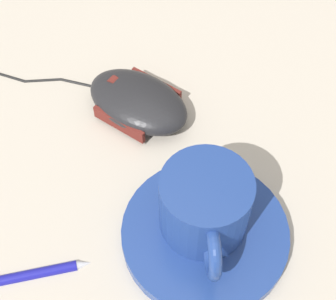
{
  "coord_description": "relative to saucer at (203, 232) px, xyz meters",
  "views": [
    {
      "loc": [
        0.11,
        -0.08,
        0.4
      ],
      "look_at": [
        -0.07,
        0.11,
        0.03
      ],
      "focal_mm": 55.0,
      "sensor_mm": 36.0,
      "label": 1
    }
  ],
  "objects": [
    {
      "name": "computer_mouse",
      "position": [
        -0.14,
        0.06,
        0.01
      ],
      "size": [
        0.12,
        0.09,
        0.03
      ],
      "color": "black",
      "rests_on": "ground"
    },
    {
      "name": "saucer",
      "position": [
        0.0,
        0.0,
        0.0
      ],
      "size": [
        0.14,
        0.14,
        0.01
      ],
      "primitive_type": "cylinder",
      "color": "navy",
      "rests_on": "ground"
    },
    {
      "name": "coffee_cup",
      "position": [
        -0.0,
        0.0,
        0.04
      ],
      "size": [
        0.09,
        0.08,
        0.06
      ],
      "color": "navy",
      "rests_on": "saucer"
    }
  ]
}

